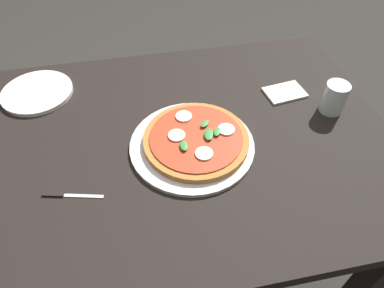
{
  "coord_description": "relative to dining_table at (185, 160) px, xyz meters",
  "views": [
    {
      "loc": [
        0.12,
        0.71,
        1.47
      ],
      "look_at": [
        -0.02,
        0.04,
        0.73
      ],
      "focal_mm": 32.68,
      "sensor_mm": 36.0,
      "label": 1
    }
  ],
  "objects": [
    {
      "name": "ground_plane",
      "position": [
        0.0,
        0.0,
        -0.62
      ],
      "size": [
        6.0,
        6.0,
        0.0
      ],
      "primitive_type": "plane",
      "color": "#2D2B28"
    },
    {
      "name": "dining_table",
      "position": [
        0.0,
        0.0,
        0.0
      ],
      "size": [
        1.24,
        0.92,
        0.72
      ],
      "color": "black",
      "rests_on": "ground_plane"
    },
    {
      "name": "serving_tray",
      "position": [
        -0.02,
        0.04,
        0.11
      ],
      "size": [
        0.36,
        0.36,
        0.01
      ],
      "primitive_type": "cylinder",
      "color": "silver",
      "rests_on": "dining_table"
    },
    {
      "name": "pizza",
      "position": [
        -0.03,
        0.03,
        0.12
      ],
      "size": [
        0.3,
        0.3,
        0.03
      ],
      "color": "#B27033",
      "rests_on": "serving_tray"
    },
    {
      "name": "plate_white",
      "position": [
        0.45,
        -0.3,
        0.11
      ],
      "size": [
        0.23,
        0.23,
        0.01
      ],
      "primitive_type": "cylinder",
      "color": "white",
      "rests_on": "dining_table"
    },
    {
      "name": "napkin",
      "position": [
        -0.37,
        -0.14,
        0.11
      ],
      "size": [
        0.14,
        0.11,
        0.01
      ],
      "primitive_type": "cube",
      "rotation": [
        0.0,
        0.0,
        0.14
      ],
      "color": "white",
      "rests_on": "dining_table"
    },
    {
      "name": "knife",
      "position": [
        0.34,
        0.14,
        0.1
      ],
      "size": [
        0.16,
        0.05,
        0.01
      ],
      "color": "black",
      "rests_on": "dining_table"
    },
    {
      "name": "glass_cup",
      "position": [
        -0.48,
        -0.03,
        0.15
      ],
      "size": [
        0.07,
        0.07,
        0.1
      ],
      "primitive_type": "cylinder",
      "color": "silver",
      "rests_on": "dining_table"
    }
  ]
}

